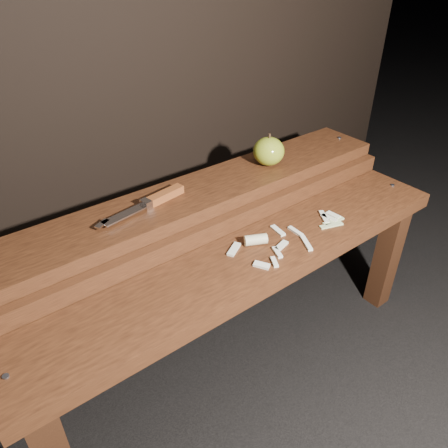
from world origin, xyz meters
TOP-DOWN VIEW (x-y plane):
  - ground at (0.00, 0.00)m, footprint 60.00×60.00m
  - bench_front_tier at (0.00, -0.06)m, footprint 1.20×0.20m
  - bench_rear_tier at (0.00, 0.17)m, footprint 1.20×0.21m
  - apple at (0.25, 0.17)m, footprint 0.09×0.09m
  - knife at (-0.12, 0.18)m, footprint 0.25×0.06m
  - apple_scraps at (0.10, -0.04)m, footprint 0.35×0.14m

SIDE VIEW (x-z plane):
  - ground at x=0.00m, z-range 0.00..0.00m
  - bench_front_tier at x=0.00m, z-range 0.14..0.56m
  - bench_rear_tier at x=0.00m, z-range 0.16..0.67m
  - apple_scraps at x=0.10m, z-range 0.41..0.44m
  - knife at x=-0.12m, z-range 0.50..0.52m
  - apple at x=0.25m, z-range 0.49..0.59m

